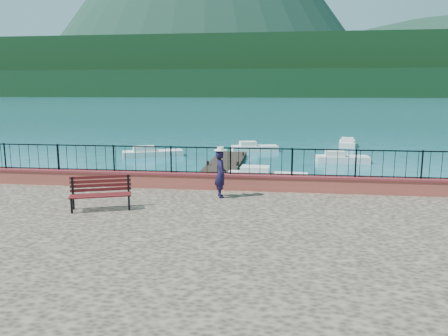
% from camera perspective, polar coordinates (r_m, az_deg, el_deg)
% --- Properties ---
extents(ground, '(2000.00, 2000.00, 0.00)m').
position_cam_1_polar(ground, '(12.78, 0.20, -11.84)').
color(ground, '#19596B').
rests_on(ground, ground).
extents(parapet, '(28.00, 0.46, 0.58)m').
position_cam_1_polar(parapet, '(15.87, 1.91, -1.83)').
color(parapet, '#A3473A').
rests_on(parapet, promenade).
extents(railing, '(27.00, 0.05, 0.95)m').
position_cam_1_polar(railing, '(15.73, 1.93, 0.89)').
color(railing, black).
rests_on(railing, parapet).
extents(dock, '(2.00, 16.00, 0.30)m').
position_cam_1_polar(dock, '(24.45, -0.86, -0.77)').
color(dock, '#2D231C').
rests_on(dock, ground).
extents(far_forest, '(900.00, 60.00, 18.00)m').
position_cam_1_polar(far_forest, '(311.78, 7.38, 10.84)').
color(far_forest, black).
rests_on(far_forest, ground).
extents(foothills, '(900.00, 120.00, 44.00)m').
position_cam_1_polar(foothills, '(372.15, 7.47, 12.72)').
color(foothills, black).
rests_on(foothills, ground).
extents(park_bench, '(1.90, 1.17, 1.01)m').
position_cam_1_polar(park_bench, '(13.77, -15.76, -4.02)').
color(park_bench, black).
rests_on(park_bench, promenade).
extents(person, '(0.55, 0.68, 1.60)m').
position_cam_1_polar(person, '(14.68, -0.45, -0.78)').
color(person, black).
rests_on(person, promenade).
extents(hat, '(0.44, 0.44, 0.12)m').
position_cam_1_polar(hat, '(14.55, -0.46, 2.54)').
color(hat, white).
rests_on(hat, person).
extents(boat_0, '(4.45, 2.09, 0.80)m').
position_cam_1_polar(boat_0, '(20.87, -17.48, -2.45)').
color(boat_0, silver).
rests_on(boat_0, ground).
extents(boat_1, '(4.32, 1.49, 0.80)m').
position_cam_1_polar(boat_1, '(23.29, 5.64, -0.74)').
color(boat_1, silver).
rests_on(boat_1, ground).
extents(boat_2, '(3.51, 1.49, 0.80)m').
position_cam_1_polar(boat_2, '(30.31, 15.23, 1.48)').
color(boat_2, silver).
rests_on(boat_2, ground).
extents(boat_3, '(4.47, 2.84, 0.80)m').
position_cam_1_polar(boat_3, '(32.24, -9.27, 2.20)').
color(boat_3, white).
rests_on(boat_3, ground).
extents(boat_4, '(3.85, 2.18, 0.80)m').
position_cam_1_polar(boat_4, '(34.76, 4.03, 2.88)').
color(boat_4, silver).
rests_on(boat_4, ground).
extents(boat_5, '(1.77, 3.46, 0.80)m').
position_cam_1_polar(boat_5, '(39.26, 15.80, 3.36)').
color(boat_5, silver).
rests_on(boat_5, ground).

